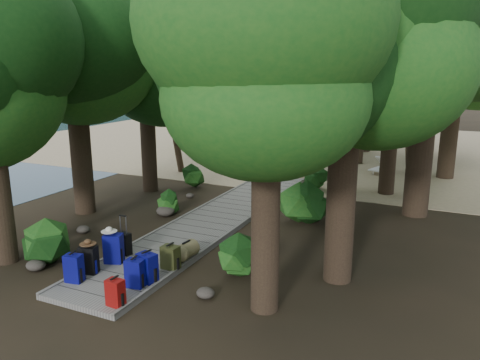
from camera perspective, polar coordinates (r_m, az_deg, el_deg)
The scene contains 49 objects.
ground at distance 13.68m, azimuth -4.89°, elevation -6.20°, with size 120.00×120.00×0.00m, color #2D2216.
sand_beach at distance 28.29m, azimuth 11.32°, elevation 3.97°, with size 40.00×22.00×0.02m, color tan.
water_bay at distance 52.96m, azimuth -22.10°, elevation 7.64°, with size 50.00×60.00×0.02m, color #284152.
distant_hill at distance 75.34m, azimuth -13.54°, elevation 9.75°, with size 32.00×16.00×12.00m, color black.
boardwalk at distance 14.49m, azimuth -2.94°, elevation -4.77°, with size 2.00×12.00×0.12m, color gray.
backpack_left_a at distance 10.80m, azimuth -19.60°, elevation -9.94°, with size 0.36×0.25×0.68m, color navy, non-canonical shape.
backpack_left_b at distance 11.12m, azimuth -17.97°, elevation -9.07°, with size 0.38×0.27×0.69m, color black, non-canonical shape.
backpack_left_c at distance 11.51m, azimuth -15.17°, elevation -7.87°, with size 0.42×0.30×0.77m, color navy, non-canonical shape.
backpack_right_a at distance 9.58m, azimuth -14.97°, elevation -12.97°, with size 0.33×0.24×0.59m, color maroon, non-canonical shape.
backpack_right_b at distance 10.22m, azimuth -12.70°, elevation -10.86°, with size 0.37×0.26×0.67m, color navy, non-canonical shape.
backpack_right_c at distance 10.40m, azimuth -11.25°, elevation -10.25°, with size 0.41×0.29×0.70m, color navy, non-canonical shape.
backpack_right_d at distance 10.95m, azimuth -8.48°, elevation -9.16°, with size 0.39×0.28×0.60m, color #2F3516, non-canonical shape.
duffel_right_khaki at distance 11.51m, azimuth -6.55°, elevation -8.50°, with size 0.39×0.58×0.39m, color olive, non-canonical shape.
suitcase_on_boardwalk at distance 11.98m, azimuth -13.92°, elevation -7.50°, with size 0.35×0.20×0.55m, color black, non-canonical shape.
lone_suitcase_on_sand at distance 20.31m, azimuth 6.97°, elevation 1.48°, with size 0.47×0.27×0.74m, color black, non-canonical shape.
hat_brown at distance 10.95m, azimuth -18.08°, elevation -7.16°, with size 0.37×0.37×0.11m, color #51351E, non-canonical shape.
hat_white at distance 11.36m, azimuth -15.69°, elevation -5.77°, with size 0.37×0.37×0.12m, color silver, non-canonical shape.
kayak at distance 23.79m, azimuth 1.07°, elevation 2.81°, with size 0.62×2.82×0.28m, color #9E290D.
sun_lounger at distance 21.71m, azimuth 16.86°, elevation 1.64°, with size 0.64×1.98×0.64m, color silver, non-canonical shape.
tree_right_a at distance 8.40m, azimuth 3.31°, elevation 8.63°, with size 4.68×4.68×7.80m, color black, non-canonical shape.
tree_right_b at distance 9.91m, azimuth 13.00°, elevation 12.34°, with size 5.00×5.00×8.93m, color black, non-canonical shape.
tree_right_c at distance 13.89m, azimuth 12.66°, elevation 13.65°, with size 5.45×5.45×9.43m, color black, non-canonical shape.
tree_right_d at distance 15.45m, azimuth 22.26°, elevation 16.15°, with size 6.08×6.08×11.14m, color black, non-canonical shape.
tree_right_e at distance 17.79m, azimuth 18.27°, elevation 11.30°, with size 4.57×4.57×8.23m, color black, non-canonical shape.
tree_right_f at distance 21.36m, azimuth 24.97°, elevation 13.32°, with size 5.57×5.57×9.94m, color black, non-canonical shape.
tree_left_b at distance 15.49m, azimuth -19.59°, elevation 12.90°, with size 5.15×5.15×9.28m, color black, non-canonical shape.
tree_left_c at distance 17.77m, azimuth -11.44°, elevation 11.65°, with size 4.71×4.71×8.20m, color black, non-canonical shape.
tree_back_a at distance 27.93m, azimuth 8.56°, elevation 13.69°, with size 5.46×5.46×9.45m, color black, non-canonical shape.
tree_back_b at distance 26.94m, azimuth 15.48°, elevation 15.19°, with size 6.25×6.25×11.17m, color black, non-canonical shape.
tree_back_c at distance 26.61m, azimuth 22.69°, elevation 12.81°, with size 5.24×5.24×9.44m, color black, non-canonical shape.
tree_back_d at distance 28.18m, azimuth -0.63°, elevation 13.14°, with size 5.26×5.26×8.77m, color black, non-canonical shape.
palm_right_a at distance 18.03m, azimuth 14.52°, elevation 10.85°, with size 4.56×4.56×7.77m, color #114013, non-canonical shape.
palm_right_b at distance 21.66m, azimuth 20.84°, elevation 11.29°, with size 4.21×4.21×8.14m, color #114013, non-canonical shape.
palm_right_c at distance 23.42m, azimuth 15.57°, elevation 10.96°, with size 4.70×4.70×7.47m, color #114013, non-canonical shape.
palm_left_a at distance 20.96m, azimuth -8.00°, elevation 9.38°, with size 3.93×3.93×6.25m, color #114013, non-canonical shape.
rock_left_a at distance 12.07m, azimuth -23.64°, elevation -9.49°, with size 0.46×0.41×0.25m, color #4C473F, non-canonical shape.
rock_left_b at distance 14.16m, azimuth -18.56°, elevation -5.74°, with size 0.39×0.35×0.22m, color #4C473F, non-canonical shape.
rock_left_c at distance 15.11m, azimuth -9.07°, elevation -3.74°, with size 0.59×0.54×0.33m, color #4C473F, non-canonical shape.
rock_left_d at distance 17.09m, azimuth -6.13°, elevation -1.89°, with size 0.29×0.26×0.16m, color #4C473F, non-canonical shape.
rock_right_a at distance 9.91m, azimuth -4.23°, elevation -13.57°, with size 0.39×0.35×0.21m, color #4C473F, non-canonical shape.
rock_right_b at distance 12.14m, azimuth 2.23°, elevation -8.10°, with size 0.50×0.45×0.28m, color #4C473F, non-canonical shape.
rock_right_c at distance 13.87m, azimuth 3.91°, elevation -5.56°, with size 0.29×0.26×0.16m, color #4C473F, non-canonical shape.
rock_right_d at distance 16.31m, azimuth 10.99°, elevation -2.57°, with size 0.54×0.49×0.30m, color #4C473F, non-canonical shape.
shrub_left_a at distance 12.27m, azimuth -22.25°, elevation -7.00°, with size 1.16×1.16×1.04m, color #1A5519, non-canonical shape.
shrub_left_b at distance 15.31m, azimuth -8.04°, elevation -2.67°, with size 0.82×0.82×0.74m, color #1A5519, non-canonical shape.
shrub_left_c at distance 18.37m, azimuth -5.46°, elevation 0.49°, with size 1.05×1.05×0.95m, color #1A5519, non-canonical shape.
shrub_right_a at distance 10.63m, azimuth -0.52°, elevation -9.42°, with size 1.04×1.04×0.94m, color #1A5519, non-canonical shape.
shrub_right_b at distance 14.24m, azimuth 7.97°, elevation -2.71°, with size 1.46×1.46×1.31m, color #1A5519, non-canonical shape.
shrub_right_c at distance 18.17m, azimuth 9.55°, elevation 0.01°, with size 0.91×0.91×0.82m, color #1A5519, non-canonical shape.
Camera 1 is at (6.42, -11.16, 4.63)m, focal length 35.00 mm.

